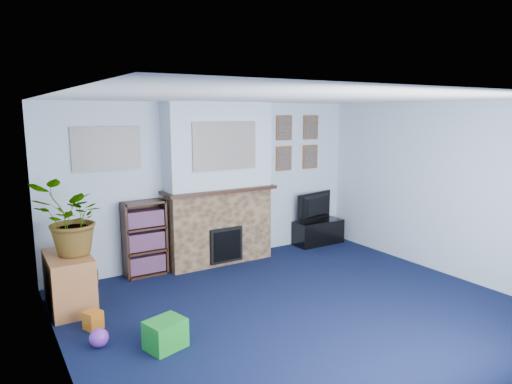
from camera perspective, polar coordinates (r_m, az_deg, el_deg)
floor at (r=5.44m, az=5.65°, el=-14.58°), size 5.00×4.50×0.01m
ceiling at (r=4.95m, az=6.13°, el=11.57°), size 5.00×4.50×0.01m
wall_back at (r=6.96m, az=-5.44°, el=1.18°), size 5.00×0.04×2.40m
wall_front at (r=3.61m, az=28.33°, el=-8.28°), size 5.00×0.04×2.40m
wall_left at (r=4.10m, az=-23.29°, el=-5.81°), size 0.04×4.50×2.40m
wall_right at (r=6.86m, az=22.73°, el=0.32°), size 0.04×4.50×2.40m
chimney_breast at (r=6.78m, az=-4.68°, el=0.83°), size 1.72×0.50×2.40m
collage_main at (r=6.52m, az=-3.91°, el=5.75°), size 1.00×0.03×0.68m
collage_left at (r=6.35m, az=-18.17°, el=5.17°), size 0.90×0.03×0.58m
portrait_tl at (r=7.52m, az=3.53°, el=7.99°), size 0.30×0.03×0.40m
portrait_tr at (r=7.85m, az=6.85°, el=8.03°), size 0.30×0.03×0.40m
portrait_bl at (r=7.56m, az=3.49°, el=4.20°), size 0.30×0.03×0.40m
portrait_br at (r=7.89m, az=6.78°, el=4.39°), size 0.30×0.03×0.40m
tv_stand at (r=7.99m, az=7.79°, el=-4.86°), size 0.87×0.37×0.41m
television at (r=7.91m, az=7.77°, el=-1.83°), size 0.84×0.28×0.48m
bookshelf at (r=6.56m, az=-13.75°, el=-5.85°), size 0.58×0.28×1.05m
sideboard at (r=5.78m, az=-22.34°, el=-10.06°), size 0.46×0.83×0.65m
potted_plant at (r=5.55m, az=-22.23°, el=-3.14°), size 0.96×0.91×0.85m
mantel_clock at (r=6.71m, az=-4.82°, el=1.05°), size 0.11×0.06×0.15m
mantel_candle at (r=6.89m, az=-2.03°, el=1.39°), size 0.05×0.05×0.17m
mantel_teddy at (r=6.50m, az=-8.88°, el=0.63°), size 0.13×0.13×0.13m
mantel_can at (r=7.06m, az=0.34°, el=1.44°), size 0.05×0.05×0.11m
green_crate at (r=4.69m, az=-11.26°, el=-17.05°), size 0.42×0.37×0.29m
toy_ball at (r=4.90m, az=-19.03°, el=-16.86°), size 0.18×0.18×0.18m
toy_block at (r=5.26m, az=-19.69°, el=-14.71°), size 0.21×0.21×0.19m
toy_tube at (r=4.85m, az=-11.79°, el=-17.03°), size 0.29×0.13×0.17m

